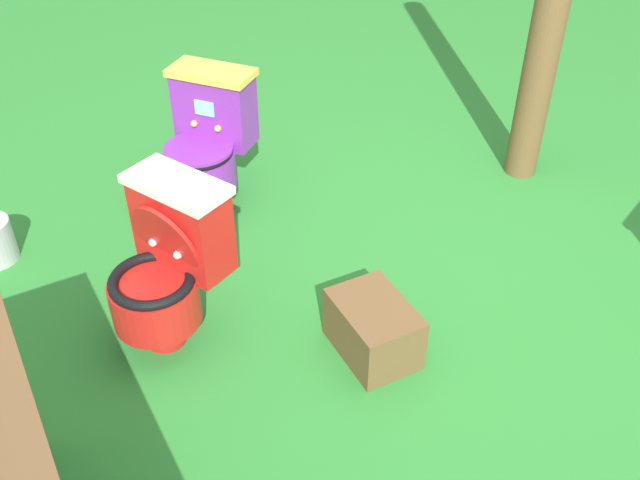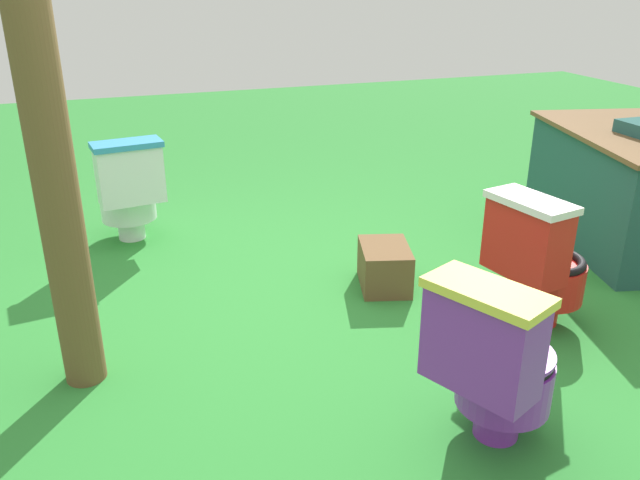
% 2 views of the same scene
% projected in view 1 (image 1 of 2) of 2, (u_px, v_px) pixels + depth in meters
% --- Properties ---
extents(ground, '(14.00, 14.00, 0.00)m').
position_uv_depth(ground, '(397.00, 295.00, 3.36)').
color(ground, '#2D8433').
extents(toilet_red, '(0.49, 0.56, 0.73)m').
position_uv_depth(toilet_red, '(168.00, 264.00, 2.95)').
color(toilet_red, red).
rests_on(toilet_red, ground).
extents(toilet_purple, '(0.57, 0.62, 0.73)m').
position_uv_depth(toilet_purple, '(207.00, 141.00, 3.76)').
color(toilet_purple, purple).
rests_on(toilet_purple, ground).
extents(small_crate, '(0.45, 0.37, 0.25)m').
position_uv_depth(small_crate, '(373.00, 329.00, 3.01)').
color(small_crate, brown).
rests_on(small_crate, ground).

